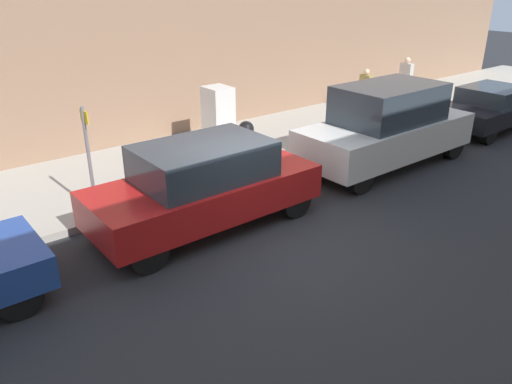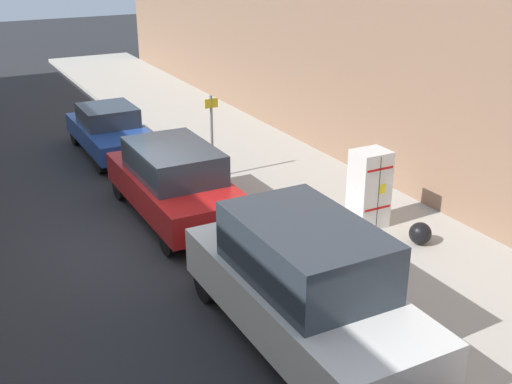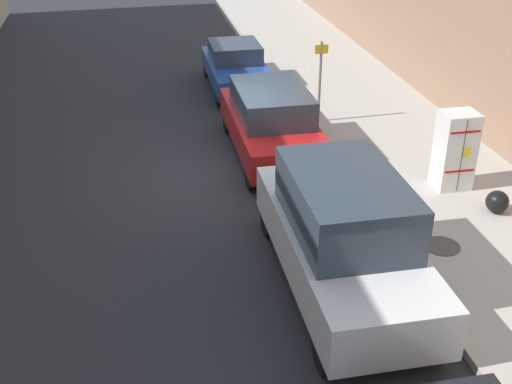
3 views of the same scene
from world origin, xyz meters
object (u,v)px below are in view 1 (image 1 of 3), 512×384
Objects in this scene: street_sign_post at (89,155)px; fire_hydrant at (423,108)px; discarded_refrigerator at (218,118)px; parked_sedan_dark at (494,106)px; pedestrian_walking_far at (406,76)px; parked_suv_red at (204,185)px; pedestrian_standing_near at (365,88)px; trash_bag at (246,129)px; parked_van_white at (387,126)px.

fire_hydrant is (-0.04, 11.52, -0.86)m from street_sign_post.
discarded_refrigerator reaches higher than parked_sedan_dark.
pedestrian_walking_far reaches higher than fire_hydrant.
street_sign_post is 0.48× the size of parked_suv_red.
pedestrian_walking_far is 0.36× the size of parked_suv_red.
discarded_refrigerator is 0.78× the size of street_sign_post.
street_sign_post reaches higher than pedestrian_standing_near.
trash_bag is at bearing 111.47° from street_sign_post.
street_sign_post reaches higher than fire_hydrant.
street_sign_post reaches higher than pedestrian_walking_far.
fire_hydrant is at bearing 90.22° from street_sign_post.
fire_hydrant is at bearing 99.94° from parked_suv_red.
street_sign_post is 1.33× the size of pedestrian_walking_far.
fire_hydrant is at bearing 76.17° from discarded_refrigerator.
fire_hydrant is 0.17× the size of parked_sedan_dark.
parked_suv_red is (1.69, 1.61, -0.51)m from street_sign_post.
parked_sedan_dark is at bearing 67.70° from discarded_refrigerator.
parked_sedan_dark is at bearing 90.00° from parked_suv_red.
street_sign_post reaches higher than parked_suv_red.
trash_bag is (-2.17, -5.89, -0.17)m from fire_hydrant.
pedestrian_walking_far is 0.36× the size of parked_sedan_dark.
pedestrian_standing_near is 0.30× the size of parked_van_white.
pedestrian_walking_far is (0.19, 7.52, 0.73)m from trash_bag.
discarded_refrigerator is 4.45m from parked_suv_red.
parked_suv_red is at bearing -38.10° from discarded_refrigerator.
parked_suv_red is at bearing -80.06° from fire_hydrant.
trash_bag is at bearing 107.62° from discarded_refrigerator.
pedestrian_walking_far is 0.33× the size of parked_van_white.
parked_van_white is at bearing 22.59° from trash_bag.
parked_sedan_dark is (3.72, -0.26, -0.40)m from pedestrian_walking_far.
parked_van_white is (3.72, -5.89, -0.05)m from pedestrian_walking_far.
trash_bag is (-0.41, 1.28, -0.64)m from discarded_refrigerator.
parked_van_white is (1.74, -4.26, 0.52)m from fire_hydrant.
fire_hydrant is (1.76, 7.17, -0.47)m from discarded_refrigerator.
fire_hydrant is 2.22m from parked_sedan_dark.
pedestrian_standing_near is (-1.98, 10.77, -0.41)m from street_sign_post.
parked_sedan_dark is (1.74, 1.37, 0.16)m from fire_hydrant.
parked_van_white is at bearing 76.88° from street_sign_post.
parked_sedan_dark is at bearing 61.70° from trash_bag.
street_sign_post reaches higher than parked_sedan_dark.
street_sign_post reaches higher than trash_bag.
discarded_refrigerator is 6.42m from pedestrian_standing_near.
discarded_refrigerator is 3.68× the size of trash_bag.
parked_sedan_dark is (1.69, 12.89, -0.70)m from street_sign_post.
parked_sedan_dark is at bearing 82.52° from street_sign_post.
street_sign_post is 6.14m from trash_bag.
parked_van_white is (3.67, -3.51, 0.06)m from pedestrian_standing_near.
parked_suv_red reaches higher than fire_hydrant.
discarded_refrigerator is 0.37× the size of parked_sedan_dark.
pedestrian_standing_near is (0.05, -2.38, -0.12)m from pedestrian_walking_far.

